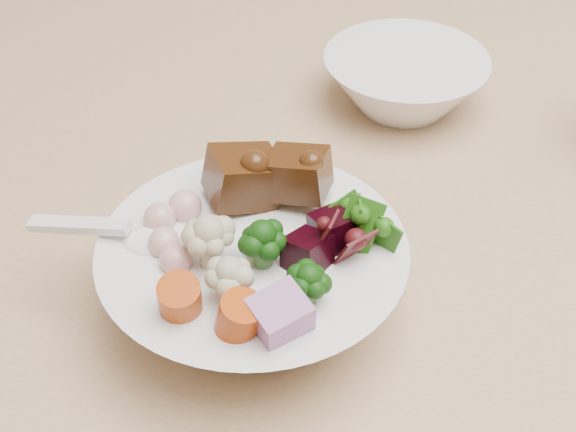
{
  "coord_description": "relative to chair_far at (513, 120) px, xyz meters",
  "views": [
    {
      "loc": [
        -0.54,
        -0.45,
        1.25
      ],
      "look_at": [
        -0.6,
        -0.05,
        0.9
      ],
      "focal_mm": 50.0,
      "sensor_mm": 36.0,
      "label": 1
    }
  ],
  "objects": [
    {
      "name": "chair_far",
      "position": [
        0.0,
        0.0,
        0.0
      ],
      "size": [
        0.42,
        0.42,
        0.78
      ],
      "rotation": [
        0.0,
        0.0,
        -0.21
      ],
      "color": "tan",
      "rests_on": "ground"
    },
    {
      "name": "food_bowl",
      "position": [
        -0.31,
        -0.87,
        0.43
      ],
      "size": [
        0.2,
        0.2,
        0.11
      ],
      "color": "white",
      "rests_on": "dining_table"
    },
    {
      "name": "soup_spoon",
      "position": [
        -0.39,
        -0.87,
        0.46
      ],
      "size": [
        0.11,
        0.03,
        0.02
      ],
      "rotation": [
        0.0,
        0.0,
        -0.1
      ],
      "color": "white",
      "rests_on": "food_bowl"
    },
    {
      "name": "side_bowl",
      "position": [
        -0.22,
        -0.6,
        0.42
      ],
      "size": [
        0.15,
        0.15,
        0.05
      ],
      "primitive_type": null,
      "color": "white",
      "rests_on": "dining_table"
    }
  ]
}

